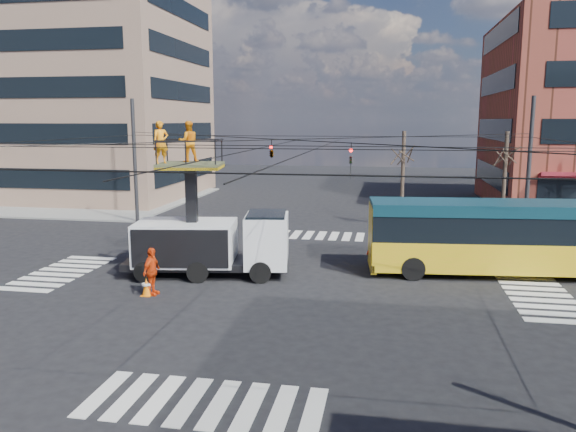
{
  "coord_description": "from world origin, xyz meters",
  "views": [
    {
      "loc": [
        4.18,
        -21.87,
        6.66
      ],
      "look_at": [
        -0.17,
        2.13,
        2.48
      ],
      "focal_mm": 35.0,
      "sensor_mm": 36.0,
      "label": 1
    }
  ],
  "objects_px": {
    "utility_truck": "(211,227)",
    "worker_ground": "(152,272)",
    "traffic_cone": "(146,287)",
    "flagger": "(376,250)",
    "city_bus": "(506,236)"
  },
  "relations": [
    {
      "from": "flagger",
      "to": "traffic_cone",
      "type": "bearing_deg",
      "value": -100.78
    },
    {
      "from": "utility_truck",
      "to": "worker_ground",
      "type": "distance_m",
      "value": 3.62
    },
    {
      "from": "traffic_cone",
      "to": "worker_ground",
      "type": "height_order",
      "value": "worker_ground"
    },
    {
      "from": "worker_ground",
      "to": "flagger",
      "type": "height_order",
      "value": "worker_ground"
    },
    {
      "from": "city_bus",
      "to": "worker_ground",
      "type": "distance_m",
      "value": 14.93
    },
    {
      "from": "utility_truck",
      "to": "traffic_cone",
      "type": "height_order",
      "value": "utility_truck"
    },
    {
      "from": "traffic_cone",
      "to": "worker_ground",
      "type": "distance_m",
      "value": 0.62
    },
    {
      "from": "utility_truck",
      "to": "city_bus",
      "type": "relative_size",
      "value": 0.61
    },
    {
      "from": "worker_ground",
      "to": "flagger",
      "type": "xyz_separation_m",
      "value": [
        8.4,
        5.24,
        -0.01
      ]
    },
    {
      "from": "city_bus",
      "to": "flagger",
      "type": "relative_size",
      "value": 6.47
    },
    {
      "from": "city_bus",
      "to": "traffic_cone",
      "type": "distance_m",
      "value": 15.19
    },
    {
      "from": "traffic_cone",
      "to": "city_bus",
      "type": "bearing_deg",
      "value": 21.57
    },
    {
      "from": "traffic_cone",
      "to": "utility_truck",
      "type": "bearing_deg",
      "value": 64.47
    },
    {
      "from": "utility_truck",
      "to": "traffic_cone",
      "type": "bearing_deg",
      "value": -124.47
    },
    {
      "from": "traffic_cone",
      "to": "flagger",
      "type": "height_order",
      "value": "flagger"
    }
  ]
}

